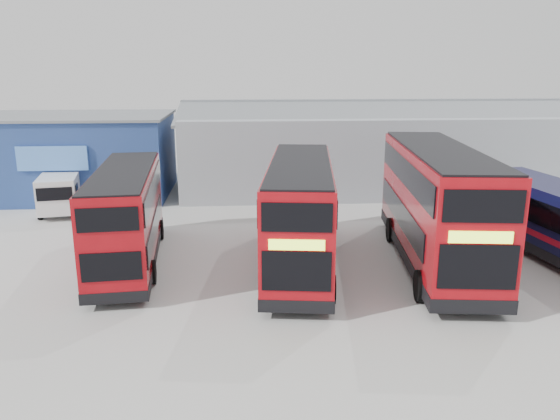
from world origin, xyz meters
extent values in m
plane|color=#A9A9A3|center=(0.00, 0.00, 0.00)|extent=(120.00, 120.00, 0.00)
cube|color=navy|center=(-14.00, 18.00, 2.50)|extent=(12.00, 8.00, 5.00)
cube|color=slate|center=(-14.00, 18.00, 5.05)|extent=(12.30, 8.30, 0.15)
cube|color=#538FEB|center=(-14.00, 13.90, 3.00)|extent=(3.96, 0.15, 1.40)
cube|color=#9A9FA8|center=(8.00, 20.00, 2.50)|extent=(30.00, 12.00, 5.00)
cube|color=slate|center=(8.00, 17.20, 5.25)|extent=(30.50, 6.33, 1.29)
cube|color=slate|center=(8.00, 22.80, 5.25)|extent=(30.50, 6.33, 1.29)
cube|color=#A60911|center=(-8.03, 4.40, 2.14)|extent=(3.04, 9.62, 3.65)
cube|color=black|center=(-8.03, 4.40, 0.50)|extent=(3.07, 9.66, 0.41)
cube|color=black|center=(-6.86, 4.13, 1.71)|extent=(0.71, 8.00, 0.86)
cube|color=black|center=(-9.14, 3.94, 1.71)|extent=(0.71, 8.00, 0.86)
cube|color=black|center=(-6.89, 4.49, 3.25)|extent=(0.79, 8.90, 0.86)
cube|color=black|center=(-9.17, 4.30, 3.25)|extent=(0.79, 8.90, 0.86)
cube|color=black|center=(-8.43, 9.13, 1.62)|extent=(2.02, 0.21, 1.22)
cube|color=black|center=(-8.43, 9.13, 3.25)|extent=(2.02, 0.21, 0.86)
cube|color=#CFFF35|center=(-8.43, 9.14, 2.43)|extent=(1.62, 0.17, 0.32)
cube|color=black|center=(-7.63, -0.34, 1.62)|extent=(1.98, 0.21, 0.99)
cube|color=black|center=(-7.63, -0.34, 3.25)|extent=(1.98, 0.21, 0.81)
cube|color=black|center=(-8.03, 4.40, 3.98)|extent=(2.89, 9.47, 0.09)
cylinder|color=black|center=(-7.23, 7.76, 0.47)|extent=(0.37, 0.96, 0.94)
cylinder|color=black|center=(-9.38, 7.58, 0.47)|extent=(0.37, 0.96, 0.94)
cylinder|color=black|center=(-6.75, 2.11, 0.47)|extent=(0.37, 0.96, 0.94)
cylinder|color=black|center=(-8.91, 1.92, 0.47)|extent=(0.37, 0.96, 0.94)
cube|color=#A60911|center=(-0.93, 3.57, 2.33)|extent=(3.75, 10.55, 3.98)
cube|color=black|center=(-0.93, 3.57, 0.54)|extent=(3.80, 10.59, 0.44)
cube|color=black|center=(-2.12, 4.12, 1.87)|extent=(1.16, 8.68, 0.93)
cube|color=black|center=(0.36, 3.80, 1.87)|extent=(1.16, 8.68, 0.93)
cube|color=black|center=(-2.17, 3.73, 3.54)|extent=(1.29, 9.66, 0.93)
cube|color=black|center=(0.31, 3.41, 3.54)|extent=(1.29, 9.66, 0.93)
cube|color=black|center=(-1.59, -1.57, 1.77)|extent=(2.20, 0.33, 1.33)
cube|color=black|center=(-1.59, -1.57, 3.54)|extent=(2.20, 0.33, 0.93)
cube|color=#CFFF35|center=(-1.59, -1.58, 2.65)|extent=(1.76, 0.26, 0.34)
cube|color=black|center=(-0.27, 8.71, 1.77)|extent=(2.15, 0.32, 1.08)
cube|color=black|center=(-0.27, 8.71, 3.54)|extent=(2.15, 0.32, 0.88)
cube|color=black|center=(-0.93, 3.57, 4.34)|extent=(3.59, 10.39, 0.10)
cylinder|color=black|center=(-2.56, 0.16, 0.51)|extent=(0.44, 1.05, 1.02)
cylinder|color=black|center=(-0.22, -0.14, 0.51)|extent=(0.44, 1.05, 1.02)
cylinder|color=black|center=(-1.77, 6.30, 0.51)|extent=(0.44, 1.05, 1.02)
cylinder|color=black|center=(0.57, 6.00, 0.51)|extent=(0.44, 1.05, 1.02)
cube|color=#A60911|center=(4.73, 3.60, 2.59)|extent=(4.04, 11.71, 4.42)
cube|color=black|center=(4.73, 3.60, 0.60)|extent=(4.09, 11.76, 0.49)
cube|color=black|center=(3.40, 4.19, 2.08)|extent=(1.18, 9.66, 1.04)
cube|color=black|center=(6.16, 3.87, 2.08)|extent=(1.18, 9.66, 1.04)
cube|color=black|center=(3.35, 3.76, 3.93)|extent=(1.31, 10.75, 1.04)
cube|color=black|center=(6.11, 3.43, 3.93)|extent=(1.31, 10.75, 1.04)
cube|color=black|center=(4.06, -2.12, 1.97)|extent=(2.45, 0.34, 1.47)
cube|color=black|center=(4.06, -2.12, 3.93)|extent=(2.45, 0.34, 1.04)
cube|color=#CFFF35|center=(4.06, -2.13, 2.95)|extent=(1.96, 0.27, 0.38)
cube|color=black|center=(5.40, 9.31, 1.97)|extent=(2.39, 0.33, 1.20)
cube|color=black|center=(5.40, 9.31, 3.93)|extent=(2.39, 0.33, 0.98)
cube|color=black|center=(4.73, 3.60, 4.83)|extent=(3.86, 11.53, 0.11)
cylinder|color=black|center=(2.97, -0.21, 0.57)|extent=(0.48, 1.17, 1.14)
cylinder|color=black|center=(5.57, -0.52, 0.57)|extent=(0.48, 1.17, 1.14)
cylinder|color=black|center=(3.76, 6.62, 0.57)|extent=(0.48, 1.17, 1.14)
cylinder|color=black|center=(6.37, 6.32, 0.57)|extent=(0.48, 1.17, 1.14)
cube|color=black|center=(9.09, 2.54, 2.18)|extent=(1.12, 9.49, 0.99)
cube|color=black|center=(9.72, 8.68, 1.92)|extent=(2.33, 0.31, 1.35)
cylinder|color=black|center=(11.15, 7.15, 0.54)|extent=(0.45, 1.11, 1.08)
cylinder|color=black|center=(8.67, 6.87, 0.54)|extent=(0.45, 1.11, 1.08)
cube|color=white|center=(-13.57, 13.58, 1.25)|extent=(2.83, 5.27, 1.90)
cube|color=black|center=(-13.14, 11.10, 1.55)|extent=(1.78, 0.36, 0.70)
cube|color=black|center=(-14.30, 11.83, 1.55)|extent=(0.20, 0.90, 0.60)
cube|color=black|center=(-12.29, 12.18, 1.55)|extent=(0.20, 0.90, 0.60)
cylinder|color=black|center=(-14.23, 11.74, 0.36)|extent=(0.36, 0.75, 0.72)
cylinder|color=black|center=(-12.33, 12.07, 0.36)|extent=(0.36, 0.75, 0.72)
cylinder|color=black|center=(-14.81, 15.09, 0.36)|extent=(0.36, 0.75, 0.72)
cylinder|color=black|center=(-12.92, 15.42, 0.36)|extent=(0.36, 0.75, 0.72)
camera|label=1|loc=(-3.27, -17.69, 8.03)|focal=35.00mm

